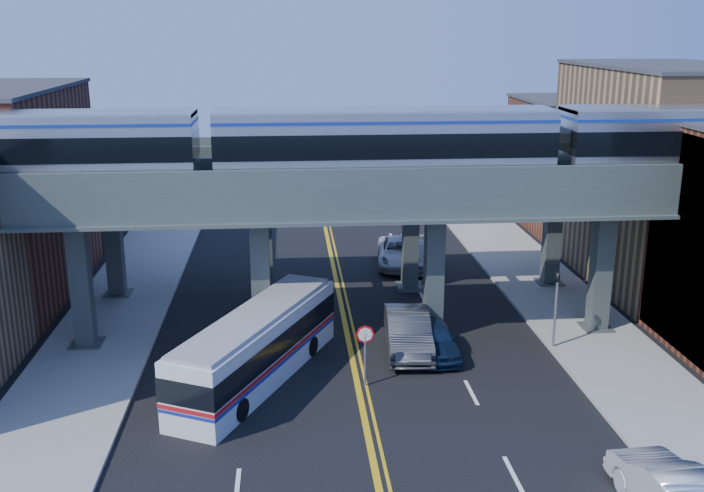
{
  "coord_description": "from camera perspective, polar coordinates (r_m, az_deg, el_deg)",
  "views": [
    {
      "loc": [
        -2.68,
        -26.2,
        14.2
      ],
      "look_at": [
        -0.02,
        5.57,
        5.23
      ],
      "focal_mm": 40.0,
      "sensor_mm": 36.0,
      "label": 1
    }
  ],
  "objects": [
    {
      "name": "building_east_c",
      "position": [
        59.92,
        16.07,
        5.78
      ],
      "size": [
        8.0,
        10.0,
        9.0
      ],
      "primitive_type": "cube",
      "color": "brown",
      "rests_on": "ground"
    },
    {
      "name": "car_lane_a",
      "position": [
        35.4,
        6.0,
        -6.69
      ],
      "size": [
        1.97,
        4.54,
        1.52
      ],
      "primitive_type": "imported",
      "rotation": [
        0.0,
        0.0,
        0.04
      ],
      "color": "#10203B",
      "rests_on": "ground"
    },
    {
      "name": "transit_train",
      "position": [
        34.83,
        2.36,
        7.47
      ],
      "size": [
        46.01,
        2.88,
        3.36
      ],
      "color": "black",
      "rests_on": "elevated_viaduct_near"
    },
    {
      "name": "stop_sign",
      "position": [
        31.88,
        0.97,
        -7.26
      ],
      "size": [
        0.76,
        0.09,
        2.63
      ],
      "color": "slate",
      "rests_on": "ground"
    },
    {
      "name": "sidewalk_west",
      "position": [
        39.85,
        -17.33,
        -5.8
      ],
      "size": [
        5.0,
        70.0,
        0.16
      ],
      "primitive_type": "cube",
      "color": "gray",
      "rests_on": "ground"
    },
    {
      "name": "traffic_signal",
      "position": [
        36.33,
        14.63,
        -3.94
      ],
      "size": [
        0.15,
        0.18,
        4.1
      ],
      "color": "slate",
      "rests_on": "ground"
    },
    {
      "name": "car_lane_c",
      "position": [
        48.19,
        3.51,
        -0.46
      ],
      "size": [
        3.3,
        6.07,
        1.61
      ],
      "primitive_type": "imported",
      "rotation": [
        0.0,
        0.0,
        -0.11
      ],
      "color": "#BBBBBD",
      "rests_on": "ground"
    },
    {
      "name": "building_west_c",
      "position": [
        58.32,
        -20.51,
        4.64
      ],
      "size": [
        8.0,
        10.0,
        8.0
      ],
      "primitive_type": "cube",
      "color": "olive",
      "rests_on": "ground"
    },
    {
      "name": "car_lane_d",
      "position": [
        47.94,
        4.63,
        -0.66
      ],
      "size": [
        2.6,
        5.22,
        1.46
      ],
      "primitive_type": "imported",
      "rotation": [
        0.0,
        0.0,
        -0.11
      ],
      "color": "#9B9CA0",
      "rests_on": "ground"
    },
    {
      "name": "elevated_viaduct_near",
      "position": [
        35.17,
        -0.3,
        3.01
      ],
      "size": [
        52.0,
        3.6,
        7.4
      ],
      "color": "#39423F",
      "rests_on": "ground"
    },
    {
      "name": "building_east_b",
      "position": [
        47.93,
        21.6,
        4.75
      ],
      "size": [
        8.0,
        14.0,
        12.0
      ],
      "primitive_type": "cube",
      "color": "olive",
      "rests_on": "ground"
    },
    {
      "name": "ground",
      "position": [
        29.92,
        0.95,
        -12.62
      ],
      "size": [
        120.0,
        120.0,
        0.0
      ],
      "primitive_type": "plane",
      "color": "black",
      "rests_on": "ground"
    },
    {
      "name": "elevated_viaduct_far",
      "position": [
        42.01,
        -1.05,
        5.1
      ],
      "size": [
        52.0,
        3.6,
        7.4
      ],
      "color": "#39423F",
      "rests_on": "ground"
    },
    {
      "name": "car_lane_b",
      "position": [
        35.62,
        4.1,
        -6.24
      ],
      "size": [
        2.29,
        5.65,
        1.82
      ],
      "primitive_type": "imported",
      "rotation": [
        0.0,
        0.0,
        -0.07
      ],
      "color": "#303032",
      "rests_on": "ground"
    },
    {
      "name": "mural_panel",
      "position": [
        36.03,
        23.99,
        -0.89
      ],
      "size": [
        0.1,
        9.5,
        9.5
      ],
      "primitive_type": "cube",
      "color": "teal",
      "rests_on": "ground"
    },
    {
      "name": "transit_bus",
      "position": [
        32.82,
        -6.91,
        -7.32
      ],
      "size": [
        6.89,
        10.75,
        2.78
      ],
      "rotation": [
        0.0,
        0.0,
        1.12
      ],
      "color": "silver",
      "rests_on": "ground"
    },
    {
      "name": "sidewalk_east",
      "position": [
        41.37,
        15.64,
        -4.86
      ],
      "size": [
        5.0,
        70.0,
        0.16
      ],
      "primitive_type": "cube",
      "color": "gray",
      "rests_on": "ground"
    }
  ]
}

